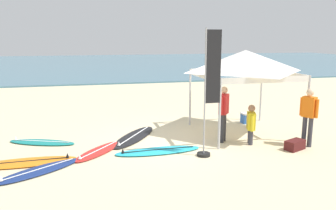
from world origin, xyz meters
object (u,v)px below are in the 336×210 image
canopy_tent (245,61)px  surfboard_cyan (158,151)px  surfboard_black (134,137)px  surfboard_red (99,151)px  banner_flag (209,99)px  gear_bag_near_tent (295,145)px  person_red (224,110)px  surfboard_navy (39,170)px  surfboard_orange (25,163)px  cooler_box (248,118)px  surfboard_teal (42,142)px  person_yellow (251,123)px  person_orange (309,113)px

canopy_tent → surfboard_cyan: (-3.15, -1.25, -2.35)m
surfboard_black → surfboard_red: same height
banner_flag → gear_bag_near_tent: 2.96m
surfboard_cyan → person_red: person_red is taller
surfboard_navy → surfboard_black: same height
surfboard_cyan → surfboard_orange: same height
canopy_tent → surfboard_navy: size_ratio=1.38×
person_red → cooler_box: person_red is taller
surfboard_red → gear_bag_near_tent: gear_bag_near_tent is taller
canopy_tent → banner_flag: 2.77m
canopy_tent → surfboard_teal: (-6.42, 0.36, -2.35)m
gear_bag_near_tent → cooler_box: cooler_box is taller
canopy_tent → banner_flag: banner_flag is taller
surfboard_orange → cooler_box: bearing=18.7°
gear_bag_near_tent → banner_flag: bearing=177.3°
surfboard_cyan → gear_bag_near_tent: (3.84, -0.71, 0.10)m
surfboard_teal → person_yellow: 6.33m
surfboard_red → person_red: bearing=1.4°
canopy_tent → person_yellow: 2.11m
cooler_box → surfboard_black: bearing=-168.5°
person_red → surfboard_orange: bearing=-174.2°
canopy_tent → surfboard_teal: size_ratio=1.37×
surfboard_cyan → person_yellow: size_ratio=2.03×
cooler_box → surfboard_orange: bearing=-161.3°
surfboard_navy → surfboard_cyan: same height
surfboard_cyan → person_orange: bearing=-6.5°
gear_bag_near_tent → surfboard_orange: bearing=175.2°
canopy_tent → person_orange: bearing=-55.2°
surfboard_teal → person_orange: 7.97m
surfboard_cyan → person_orange: 4.50m
surfboard_black → surfboard_teal: 2.81m
surfboard_cyan → surfboard_orange: bearing=-178.4°
surfboard_teal → person_orange: size_ratio=1.25×
surfboard_navy → surfboard_teal: size_ratio=0.99×
surfboard_red → person_red: 3.86m
surfboard_cyan → gear_bag_near_tent: size_ratio=4.07×
person_red → gear_bag_near_tent: bearing=-34.7°
surfboard_navy → surfboard_orange: 0.77m
surfboard_navy → banner_flag: bearing=2.0°
gear_bag_near_tent → surfboard_red: bearing=168.7°
surfboard_cyan → surfboard_navy: bearing=-166.4°
person_orange → person_yellow: person_orange is taller
canopy_tent → cooler_box: canopy_tent is taller
person_yellow → cooler_box: person_yellow is taller
surfboard_black → banner_flag: 3.13m
surfboard_black → surfboard_red: bearing=-135.1°
person_orange → person_red: 2.44m
surfboard_navy → surfboard_red: (1.45, 1.12, 0.00)m
person_orange → surfboard_navy: bearing=-178.1°
person_yellow → person_orange: bearing=-20.9°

